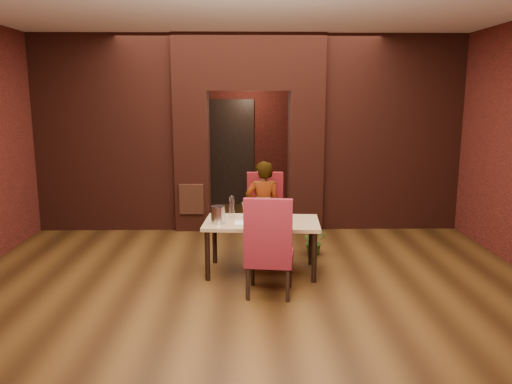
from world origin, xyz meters
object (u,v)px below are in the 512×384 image
at_px(wine_glass_c, 282,214).
at_px(water_bottle, 232,207).
at_px(person_seated, 263,209).
at_px(wine_bucket, 218,215).
at_px(potted_plant, 314,241).
at_px(wine_glass_a, 245,210).
at_px(chair_near, 270,245).
at_px(wine_glass_b, 268,210).
at_px(chair_far, 266,214).
at_px(dining_table, 262,247).

bearing_deg(wine_glass_c, water_bottle, 156.16).
distance_m(person_seated, wine_bucket, 0.97).
xyz_separation_m(wine_glass_c, potted_plant, (0.52, 0.81, -0.60)).
bearing_deg(wine_glass_a, potted_plant, 29.01).
xyz_separation_m(chair_near, water_bottle, (-0.45, 0.90, 0.24)).
xyz_separation_m(chair_near, person_seated, (-0.03, 1.39, 0.10)).
relative_size(chair_near, wine_glass_b, 5.12).
distance_m(chair_near, wine_glass_c, 0.68).
bearing_deg(chair_far, wine_glass_a, -116.40).
height_order(wine_glass_a, water_bottle, water_bottle).
relative_size(wine_glass_b, water_bottle, 0.77).
bearing_deg(chair_near, wine_glass_b, -83.26).
bearing_deg(wine_glass_c, potted_plant, 57.36).
bearing_deg(wine_glass_c, wine_bucket, -179.52).
distance_m(wine_bucket, potted_plant, 1.65).
relative_size(water_bottle, potted_plant, 0.78).
bearing_deg(potted_plant, wine_bucket, -148.02).
relative_size(wine_glass_a, wine_glass_b, 0.90).
distance_m(wine_glass_a, wine_bucket, 0.42).
bearing_deg(water_bottle, dining_table, -26.77).
xyz_separation_m(dining_table, wine_bucket, (-0.54, -0.09, 0.44)).
bearing_deg(water_bottle, chair_far, 51.88).
relative_size(wine_glass_b, wine_bucket, 1.05).
relative_size(wine_glass_b, potted_plant, 0.60).
bearing_deg(wine_glass_a, chair_far, 63.90).
height_order(dining_table, water_bottle, water_bottle).
distance_m(chair_far, wine_glass_a, 0.69).
height_order(chair_far, wine_glass_c, chair_far).
relative_size(person_seated, potted_plant, 3.62).
distance_m(chair_far, wine_glass_c, 0.90).
relative_size(wine_glass_a, water_bottle, 0.70).
xyz_separation_m(wine_glass_a, wine_bucket, (-0.33, -0.27, 0.01)).
height_order(person_seated, potted_plant, person_seated).
height_order(chair_far, wine_glass_b, chair_far).
distance_m(chair_far, water_bottle, 0.78).
xyz_separation_m(chair_near, wine_glass_a, (-0.28, 0.89, 0.20)).
relative_size(chair_far, chair_near, 1.00).
relative_size(dining_table, wine_glass_b, 6.39).
bearing_deg(wine_bucket, chair_far, 54.55).
xyz_separation_m(person_seated, water_bottle, (-0.42, -0.49, 0.14)).
height_order(chair_near, wine_bucket, chair_near).
bearing_deg(person_seated, chair_near, 84.79).
bearing_deg(chair_far, dining_table, -96.00).
xyz_separation_m(chair_far, wine_glass_c, (0.17, -0.86, 0.21)).
bearing_deg(wine_bucket, wine_glass_a, 39.85).
distance_m(chair_far, potted_plant, 0.79).
height_order(wine_glass_b, wine_bucket, wine_glass_b).
height_order(chair_near, water_bottle, chair_near).
xyz_separation_m(wine_bucket, potted_plant, (1.31, 0.82, -0.59)).
bearing_deg(wine_glass_b, chair_near, -90.92).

